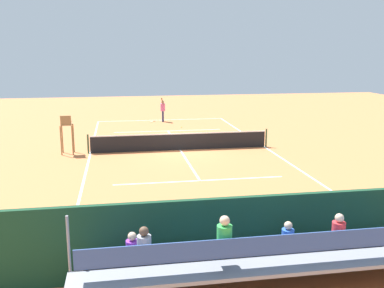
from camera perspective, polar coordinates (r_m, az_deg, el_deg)
name	(u,v)px	position (r m, az deg, el deg)	size (l,w,h in m)	color
ground_plane	(180,150)	(24.88, -1.55, -0.78)	(60.00, 60.00, 0.00)	#D17542
court_line_markings	(180,150)	(24.91, -1.56, -0.76)	(10.10, 22.20, 0.01)	white
tennis_net	(180,141)	(24.77, -1.56, 0.35)	(10.30, 0.10, 1.07)	black
backdrop_wall	(258,233)	(11.52, 8.57, -11.41)	(18.00, 0.16, 2.00)	#194228
bleacher_stand	(277,260)	(10.41, 11.07, -14.59)	(9.06, 2.40, 2.48)	gray
umpire_chair	(67,130)	(24.62, -16.04, 1.73)	(0.67, 0.67, 2.14)	olive
courtside_bench	(340,231)	(13.33, 18.79, -10.65)	(1.80, 0.40, 0.93)	#9E754C
equipment_bag	(271,250)	(12.56, 10.32, -13.50)	(0.90, 0.36, 0.36)	#B22D2D
tennis_player	(163,109)	(34.64, -3.83, 4.59)	(0.42, 0.55, 1.93)	navy
tennis_racket	(152,122)	(34.81, -5.27, 2.94)	(0.55, 0.48, 0.03)	black
tennis_ball_near	(182,127)	(32.07, -1.37, 2.22)	(0.07, 0.07, 0.07)	#CCDB33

